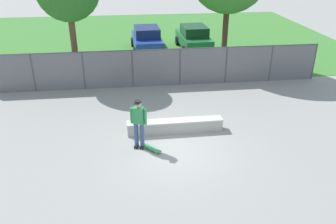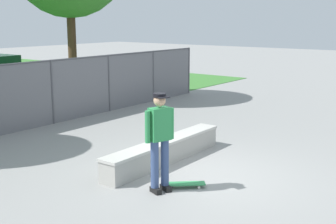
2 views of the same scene
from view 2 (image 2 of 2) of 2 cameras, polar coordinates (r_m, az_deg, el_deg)
ground_plane at (r=9.26m, az=4.94°, el=-8.15°), size 80.00×80.00×0.00m
concrete_ledge at (r=10.06m, az=-0.41°, el=-4.95°), size 3.74×0.52×0.51m
skateboarder at (r=8.18m, az=-1.05°, el=-3.23°), size 0.57×0.38×1.84m
skateboard at (r=8.65m, az=2.06°, el=-9.06°), size 0.68×0.73×0.09m
chainlink_fence at (r=13.32m, az=-18.50°, el=2.07°), size 17.07×0.07×1.95m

